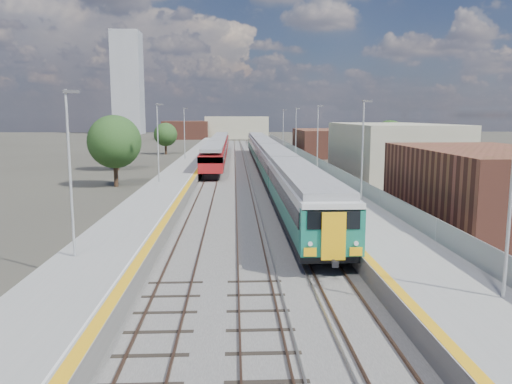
{
  "coord_description": "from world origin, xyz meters",
  "views": [
    {
      "loc": [
        -2.87,
        -14.45,
        7.4
      ],
      "look_at": [
        -1.39,
        19.26,
        2.2
      ],
      "focal_mm": 35.0,
      "sensor_mm": 36.0,
      "label": 1
    }
  ],
  "objects": [
    {
      "name": "platform_right",
      "position": [
        5.28,
        52.49,
        0.54
      ],
      "size": [
        4.7,
        155.0,
        8.52
      ],
      "color": "slate",
      "rests_on": "ground"
    },
    {
      "name": "platform_left",
      "position": [
        -9.05,
        52.49,
        0.52
      ],
      "size": [
        4.3,
        155.0,
        8.52
      ],
      "color": "slate",
      "rests_on": "ground"
    },
    {
      "name": "tree_c",
      "position": [
        -15.91,
        81.48,
        3.78
      ],
      "size": [
        4.43,
        4.43,
        6.01
      ],
      "color": "#382619",
      "rests_on": "ground"
    },
    {
      "name": "ground",
      "position": [
        0.0,
        50.0,
        0.0
      ],
      "size": [
        320.0,
        320.0,
        0.0
      ],
      "primitive_type": "plane",
      "color": "#47443A",
      "rests_on": "ground"
    },
    {
      "name": "green_train",
      "position": [
        1.5,
        48.13,
        2.3
      ],
      "size": [
        2.96,
        82.42,
        3.26
      ],
      "color": "black",
      "rests_on": "ground"
    },
    {
      "name": "tracks",
      "position": [
        -1.65,
        54.18,
        0.11
      ],
      "size": [
        8.96,
        160.0,
        0.17
      ],
      "color": "#4C3323",
      "rests_on": "ground"
    },
    {
      "name": "tree_a",
      "position": [
        -15.23,
        37.83,
        4.69
      ],
      "size": [
        5.49,
        5.49,
        7.45
      ],
      "color": "#382619",
      "rests_on": "ground"
    },
    {
      "name": "tree_d",
      "position": [
        20.79,
        60.83,
        4.22
      ],
      "size": [
        4.94,
        4.94,
        6.7
      ],
      "color": "#382619",
      "rests_on": "ground"
    },
    {
      "name": "ballast_bed",
      "position": [
        -2.25,
        52.5,
        0.03
      ],
      "size": [
        10.5,
        155.0,
        0.06
      ],
      "primitive_type": "cube",
      "color": "#565451",
      "rests_on": "ground"
    },
    {
      "name": "buildings",
      "position": [
        -18.12,
        138.6,
        10.7
      ],
      "size": [
        72.0,
        185.5,
        40.0
      ],
      "color": "brown",
      "rests_on": "ground"
    },
    {
      "name": "red_train",
      "position": [
        -5.5,
        68.93,
        2.12
      ],
      "size": [
        2.84,
        57.52,
        3.58
      ],
      "color": "black",
      "rests_on": "ground"
    },
    {
      "name": "tree_b",
      "position": [
        -18.69,
        53.52,
        4.53
      ],
      "size": [
        5.3,
        5.3,
        7.19
      ],
      "color": "#382619",
      "rests_on": "ground"
    }
  ]
}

